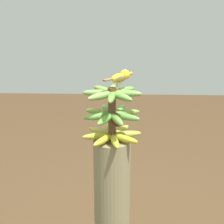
% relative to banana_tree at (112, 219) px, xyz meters
% --- Properties ---
extents(banana_tree, '(0.20, 0.20, 0.97)m').
position_rel_banana_tree_xyz_m(banana_tree, '(0.00, 0.00, 0.00)').
color(banana_tree, '#847A56').
rests_on(banana_tree, ground).
extents(banana_bunch, '(0.30, 0.30, 0.28)m').
position_rel_banana_tree_xyz_m(banana_bunch, '(-0.00, -0.00, 0.62)').
color(banana_bunch, brown).
rests_on(banana_bunch, banana_tree).
extents(perched_bird, '(0.12, 0.14, 0.08)m').
position_rel_banana_tree_xyz_m(perched_bird, '(0.02, -0.04, 0.81)').
color(perched_bird, '#C68933').
rests_on(perched_bird, banana_bunch).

